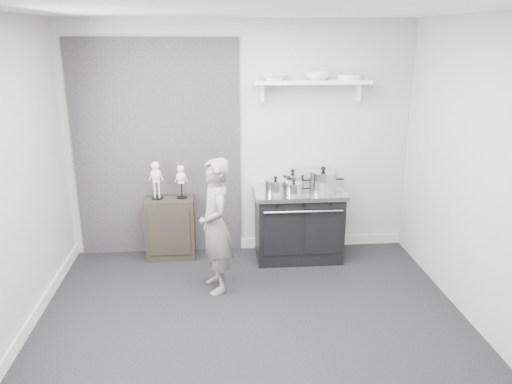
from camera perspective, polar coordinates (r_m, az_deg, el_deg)
ground at (r=4.65m, az=-0.41°, el=-15.31°), size 4.00×4.00×0.00m
room_shell at (r=4.14m, az=-1.85°, el=5.23°), size 4.02×3.62×2.71m
wall_shelf at (r=5.70m, az=6.43°, el=12.29°), size 1.30×0.26×0.24m
stove at (r=5.84m, az=4.86°, el=-3.64°), size 1.03×0.64×0.82m
side_cabinet at (r=5.93m, az=-9.74°, el=-4.03°), size 0.56×0.33×0.73m
child at (r=5.01m, az=-4.65°, el=-3.92°), size 0.44×0.57×1.39m
pot_front_left at (r=5.58m, az=2.25°, el=0.67°), size 0.33×0.24×0.20m
pot_back_left at (r=5.81m, az=4.21°, el=1.40°), size 0.36×0.27×0.22m
pot_back_right at (r=5.84m, az=7.66°, el=1.51°), size 0.41×0.32×0.25m
pot_front_center at (r=5.55m, az=4.33°, el=0.45°), size 0.29×0.20×0.17m
skeleton_full at (r=5.75m, az=-11.35°, el=1.66°), size 0.14×0.09×0.51m
skeleton_torso at (r=5.73m, az=-8.55°, el=1.46°), size 0.13×0.08×0.45m
bowl_large at (r=5.62m, az=2.05°, el=13.01°), size 0.30×0.30×0.07m
bowl_small at (r=5.70m, az=7.07°, el=13.00°), size 0.26×0.26×0.08m
plate_stack at (r=5.78m, az=10.59°, el=12.79°), size 0.27×0.27×0.06m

